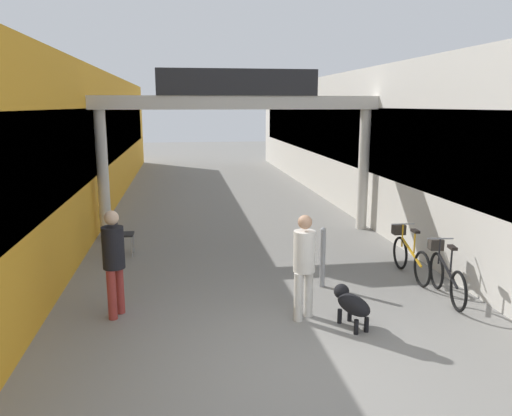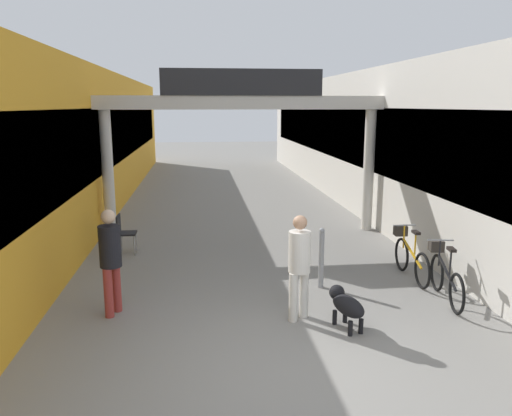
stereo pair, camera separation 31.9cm
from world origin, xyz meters
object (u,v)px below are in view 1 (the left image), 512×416
object	(u,v)px
bicycle_black_nearest	(445,273)
bicycle_orange_second	(409,254)
pedestrian_with_dog	(304,260)
cafe_chair_black_nearer	(120,231)
bollard_post_metal	(323,257)
dog_on_leash	(351,303)
pedestrian_companion	(114,257)

from	to	relation	value
bicycle_black_nearest	bicycle_orange_second	distance (m)	1.15
pedestrian_with_dog	cafe_chair_black_nearer	world-z (taller)	pedestrian_with_dog
bollard_post_metal	bicycle_orange_second	bearing A→B (deg)	10.83
dog_on_leash	bollard_post_metal	distance (m)	1.70
pedestrian_with_dog	cafe_chair_black_nearer	bearing A→B (deg)	129.41
bollard_post_metal	cafe_chair_black_nearer	world-z (taller)	bollard_post_metal
pedestrian_companion	cafe_chair_black_nearer	size ratio (longest dim) A/B	1.92
pedestrian_with_dog	dog_on_leash	world-z (taller)	pedestrian_with_dog
bicycle_orange_second	bicycle_black_nearest	bearing A→B (deg)	-83.36
bicycle_black_nearest	cafe_chair_black_nearer	size ratio (longest dim) A/B	1.88
cafe_chair_black_nearer	dog_on_leash	bearing A→B (deg)	-48.01
dog_on_leash	cafe_chair_black_nearer	world-z (taller)	cafe_chair_black_nearer
pedestrian_with_dog	bicycle_black_nearest	bearing A→B (deg)	11.27
bicycle_orange_second	pedestrian_with_dog	bearing A→B (deg)	-146.45
dog_on_leash	pedestrian_companion	bearing A→B (deg)	165.79
bicycle_orange_second	dog_on_leash	bearing A→B (deg)	-132.57
bicycle_orange_second	bollard_post_metal	distance (m)	1.87
bollard_post_metal	pedestrian_with_dog	bearing A→B (deg)	-117.30
pedestrian_companion	pedestrian_with_dog	bearing A→B (deg)	-10.26
bicycle_black_nearest	bicycle_orange_second	world-z (taller)	same
bicycle_orange_second	cafe_chair_black_nearer	size ratio (longest dim) A/B	1.90
bicycle_black_nearest	bicycle_orange_second	xyz separation A→B (m)	(-0.13, 1.14, 0.00)
pedestrian_with_dog	bicycle_orange_second	bearing A→B (deg)	33.55
pedestrian_companion	dog_on_leash	bearing A→B (deg)	-14.21
pedestrian_with_dog	bollard_post_metal	size ratio (longest dim) A/B	1.48
pedestrian_companion	bicycle_orange_second	distance (m)	5.56
pedestrian_companion	bollard_post_metal	world-z (taller)	pedestrian_companion
dog_on_leash	cafe_chair_black_nearer	bearing A→B (deg)	131.99
dog_on_leash	bollard_post_metal	xyz separation A→B (m)	(0.04, 1.69, 0.20)
bicycle_black_nearest	bollard_post_metal	bearing A→B (deg)	158.16
pedestrian_with_dog	bollard_post_metal	distance (m)	1.53
pedestrian_companion	cafe_chair_black_nearer	distance (m)	3.42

